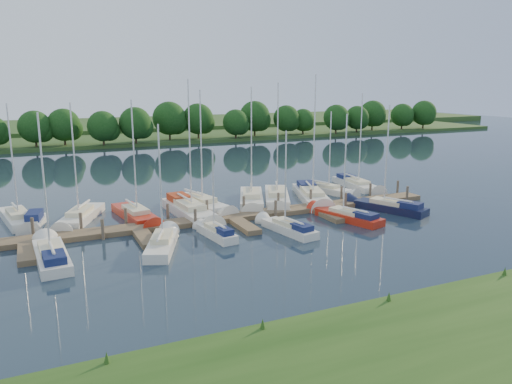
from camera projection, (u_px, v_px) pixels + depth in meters
name	position (u px, v px, depth m)	size (l,w,h in m)	color
ground	(272.00, 247.00, 35.69)	(260.00, 260.00, 0.00)	#182431
near_bank	(437.00, 351.00, 21.41)	(90.00, 10.00, 0.50)	#1E4213
dock	(234.00, 219.00, 42.14)	(40.00, 6.00, 0.40)	brown
mooring_pilings	(229.00, 211.00, 43.05)	(38.24, 2.84, 2.00)	#473D33
far_shore	(111.00, 138.00, 102.29)	(180.00, 30.00, 0.60)	#25471B
distant_hill	(95.00, 126.00, 124.43)	(220.00, 40.00, 1.40)	#3B5826
treeline	(88.00, 125.00, 87.56)	(146.11, 9.19, 8.28)	#38281C
sailboat_n_0	(18.00, 220.00, 41.50)	(3.11, 8.14, 10.31)	silver
motorboat	(35.00, 223.00, 40.55)	(2.14, 4.84, 1.53)	silver
sailboat_n_2	(80.00, 218.00, 42.23)	(4.66, 7.93, 10.33)	silver
sailboat_n_3	(136.00, 216.00, 42.84)	(2.94, 8.37, 10.51)	#B22110
sailboat_n_4	(190.00, 212.00, 43.99)	(2.92, 9.68, 12.27)	silver
sailboat_n_5	(201.00, 206.00, 46.35)	(3.92, 8.90, 11.34)	silver
sailboat_n_6	(251.00, 201.00, 48.35)	(5.00, 8.89, 11.58)	silver
sailboat_n_7	(277.00, 199.00, 49.04)	(5.42, 9.16, 11.98)	silver
sailboat_n_8	(312.00, 196.00, 49.95)	(5.06, 10.11, 12.71)	silver
sailboat_n_9	(327.00, 190.00, 53.01)	(3.86, 6.87, 8.89)	silver
sailboat_n_10	(357.00, 185.00, 55.56)	(2.66, 8.58, 10.72)	silver
sailboat_s_0	(51.00, 256.00, 32.92)	(2.24, 7.94, 10.06)	silver
sailboat_s_1	(162.00, 245.00, 35.33)	(3.78, 6.98, 9.16)	silver
sailboat_s_2	(216.00, 233.00, 37.84)	(1.84, 5.39, 7.03)	silver
sailboat_s_3	(288.00, 228.00, 39.14)	(2.47, 6.50, 8.26)	silver
sailboat_s_4	(346.00, 216.00, 42.59)	(3.45, 7.35, 9.29)	#B22110
sailboat_s_5	(388.00, 208.00, 45.54)	(4.42, 7.66, 9.96)	black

